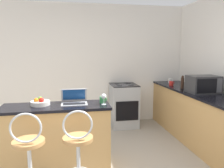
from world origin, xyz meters
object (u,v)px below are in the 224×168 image
at_px(laptop, 74,100).
at_px(microwave, 203,84).
at_px(fruit_bowl, 40,103).
at_px(pepper_mill, 182,82).
at_px(bar_stool_near, 29,159).
at_px(mug_red, 171,83).
at_px(wine_glass_tall, 104,97).
at_px(mug_white, 170,81).
at_px(bar_stool_far, 78,154).
at_px(mug_green, 103,100).
at_px(stove_range, 124,105).

height_order(laptop, microwave, microwave).
bearing_deg(fruit_bowl, pepper_mill, 18.85).
bearing_deg(microwave, bar_stool_near, -159.83).
distance_m(laptop, mug_red, 2.31).
xyz_separation_m(laptop, wine_glass_tall, (0.38, -0.14, 0.05)).
bearing_deg(fruit_bowl, mug_white, 31.34).
bearing_deg(bar_stool_far, fruit_bowl, 128.40).
bearing_deg(bar_stool_far, pepper_mill, 35.56).
bearing_deg(mug_green, microwave, 12.98).
height_order(bar_stool_near, pepper_mill, pepper_mill).
bearing_deg(pepper_mill, bar_stool_near, -150.48).
relative_size(wine_glass_tall, fruit_bowl, 0.59).
relative_size(laptop, mug_white, 3.41).
distance_m(stove_range, fruit_bowl, 2.20).
bearing_deg(laptop, mug_red, 31.22).
height_order(bar_stool_far, laptop, laptop).
relative_size(fruit_bowl, mug_green, 2.55).
relative_size(bar_stool_far, stove_range, 1.09).
xyz_separation_m(bar_stool_near, bar_stool_far, (0.52, 0.00, 0.00)).
bearing_deg(bar_stool_near, stove_range, 53.75).
distance_m(stove_range, mug_white, 1.17).
height_order(bar_stool_far, fruit_bowl, fruit_bowl).
bearing_deg(pepper_mill, mug_red, 96.09).
bearing_deg(mug_white, bar_stool_far, -134.30).
distance_m(bar_stool_near, pepper_mill, 2.95).
xyz_separation_m(microwave, mug_white, (-0.04, 1.17, -0.09)).
height_order(microwave, mug_red, microwave).
distance_m(laptop, pepper_mill, 2.18).
bearing_deg(laptop, wine_glass_tall, -19.46).
bearing_deg(microwave, pepper_mill, 106.94).
distance_m(mug_green, pepper_mill, 1.85).
bearing_deg(mug_white, mug_green, -137.71).
relative_size(bar_stool_far, microwave, 2.01).
distance_m(microwave, fruit_bowl, 2.63).
bearing_deg(mug_red, bar_stool_near, -143.95).
bearing_deg(mug_red, mug_white, 68.19).
bearing_deg(wine_glass_tall, stove_range, 67.87).
bearing_deg(bar_stool_near, pepper_mill, 29.52).
xyz_separation_m(mug_white, mug_green, (-1.73, -1.57, -0.01)).
xyz_separation_m(wine_glass_tall, pepper_mill, (1.63, 0.96, 0.01)).
xyz_separation_m(bar_stool_far, mug_green, (0.36, 0.57, 0.49)).
xyz_separation_m(microwave, mug_green, (-1.77, -0.41, -0.10)).
height_order(wine_glass_tall, mug_red, wine_glass_tall).
bearing_deg(mug_green, mug_red, 37.77).
xyz_separation_m(fruit_bowl, pepper_mill, (2.46, 0.84, 0.08)).
distance_m(laptop, wine_glass_tall, 0.41).
height_order(microwave, fruit_bowl, microwave).
bearing_deg(mug_green, pepper_mill, 27.70).
distance_m(microwave, stove_range, 1.70).
distance_m(bar_stool_near, fruit_bowl, 0.76).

